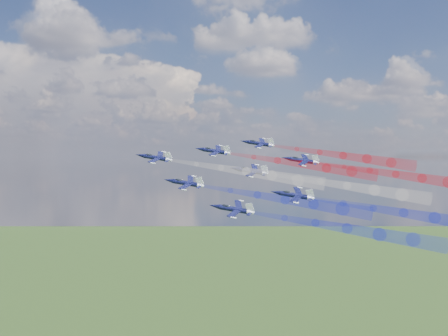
{
  "coord_description": "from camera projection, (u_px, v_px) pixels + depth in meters",
  "views": [
    {
      "loc": [
        -14.55,
        -124.86,
        139.42
      ],
      "look_at": [
        -1.35,
        20.17,
        136.18
      ],
      "focal_mm": 39.93,
      "sensor_mm": 36.0,
      "label": 1
    }
  ],
  "objects": [
    {
      "name": "jet_rear_left",
      "position": [
        294.0,
        195.0,
        130.62
      ],
      "size": [
        14.31,
        12.89,
        8.11
      ],
      "primitive_type": null,
      "rotation": [
        0.16,
        -0.38,
        1.22
      ],
      "color": "black"
    },
    {
      "name": "jet_outer_left",
      "position": [
        234.0,
        209.0,
        123.25
      ],
      "size": [
        14.31,
        12.89,
        8.11
      ],
      "primitive_type": null,
      "rotation": [
        0.16,
        -0.38,
        1.22
      ],
      "color": "black"
    },
    {
      "name": "trail_rear_left",
      "position": [
        404.0,
        213.0,
        125.23
      ],
      "size": [
        43.87,
        17.8,
        11.66
      ],
      "primitive_type": null,
      "rotation": [
        0.16,
        -0.38,
        1.22
      ],
      "color": "#1B28E8"
    },
    {
      "name": "jet_inner_left",
      "position": [
        186.0,
        183.0,
        137.11
      ],
      "size": [
        14.31,
        12.89,
        8.11
      ],
      "primitive_type": null,
      "rotation": [
        0.16,
        -0.38,
        1.22
      ],
      "color": "black"
    },
    {
      "name": "jet_outer_right",
      "position": [
        259.0,
        143.0,
        165.58
      ],
      "size": [
        14.31,
        12.89,
        8.11
      ],
      "primitive_type": null,
      "rotation": [
        0.16,
        -0.38,
        1.22
      ],
      "color": "black"
    },
    {
      "name": "jet_center_third",
      "position": [
        251.0,
        171.0,
        145.35
      ],
      "size": [
        14.31,
        12.89,
        8.11
      ],
      "primitive_type": null,
      "rotation": [
        0.16,
        -0.38,
        1.22
      ],
      "color": "black"
    },
    {
      "name": "jet_inner_right",
      "position": [
        214.0,
        151.0,
        157.12
      ],
      "size": [
        14.31,
        12.89,
        8.11
      ],
      "primitive_type": null,
      "rotation": [
        0.16,
        -0.38,
        1.22
      ],
      "color": "black"
    },
    {
      "name": "trail_outer_left",
      "position": [
        347.0,
        229.0,
        117.86
      ],
      "size": [
        43.87,
        17.8,
        11.66
      ],
      "primitive_type": null,
      "rotation": [
        0.16,
        -0.38,
        1.22
      ],
      "color": "#1B28E8"
    },
    {
      "name": "trail_rear_right",
      "position": [
        396.0,
        174.0,
        146.67
      ],
      "size": [
        43.87,
        17.8,
        11.66
      ],
      "primitive_type": null,
      "rotation": [
        0.16,
        -0.38,
        1.22
      ],
      "color": "red"
    },
    {
      "name": "trail_inner_right",
      "position": [
        302.0,
        164.0,
        151.73
      ],
      "size": [
        43.87,
        17.8,
        11.66
      ],
      "primitive_type": null,
      "rotation": [
        0.16,
        -0.38,
        1.22
      ],
      "color": "red"
    },
    {
      "name": "trail_outer_right",
      "position": [
        343.0,
        156.0,
        160.19
      ],
      "size": [
        43.87,
        17.8,
        11.66
      ],
      "primitive_type": null,
      "rotation": [
        0.16,
        -0.38,
        1.22
      ],
      "color": "red"
    },
    {
      "name": "trail_inner_left",
      "position": [
        285.0,
        199.0,
        131.71
      ],
      "size": [
        43.87,
        17.8,
        11.66
      ],
      "primitive_type": null,
      "rotation": [
        0.16,
        -0.38,
        1.22
      ],
      "color": "#1B28E8"
    },
    {
      "name": "jet_lead",
      "position": [
        155.0,
        158.0,
        148.15
      ],
      "size": [
        14.31,
        12.89,
        8.11
      ],
      "primitive_type": null,
      "rotation": [
        0.16,
        -0.38,
        1.22
      ],
      "color": "black"
    },
    {
      "name": "trail_center_third",
      "position": [
        347.0,
        186.0,
        139.96
      ],
      "size": [
        43.87,
        17.8,
        11.66
      ],
      "primitive_type": null,
      "rotation": [
        0.16,
        -0.38,
        1.22
      ],
      "color": "white"
    },
    {
      "name": "trail_lead",
      "position": [
        246.0,
        172.0,
        142.76
      ],
      "size": [
        43.87,
        17.8,
        11.66
      ],
      "primitive_type": null,
      "rotation": [
        0.16,
        -0.38,
        1.22
      ],
      "color": "white"
    },
    {
      "name": "jet_rear_right",
      "position": [
        302.0,
        160.0,
        152.06
      ],
      "size": [
        14.31,
        12.89,
        8.11
      ],
      "primitive_type": null,
      "rotation": [
        0.16,
        -0.38,
        1.22
      ],
      "color": "black"
    }
  ]
}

